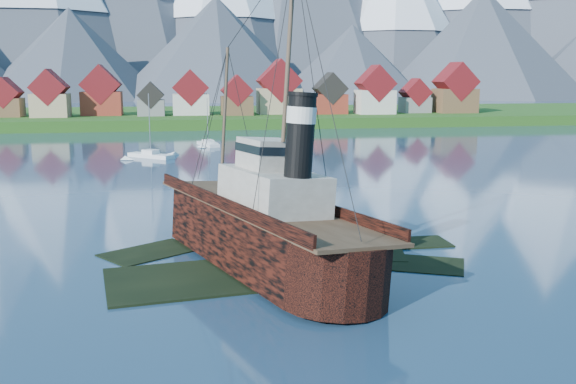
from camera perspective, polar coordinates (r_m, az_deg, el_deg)
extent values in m
plane|color=navy|center=(52.15, -2.37, -6.70)|extent=(1400.00, 1400.00, 0.00)
cube|color=black|center=(50.07, -5.51, -7.86)|extent=(19.08, 11.42, 1.00)
cube|color=black|center=(57.06, 3.12, -5.59)|extent=(15.15, 9.76, 1.00)
cube|color=black|center=(61.07, -1.60, -4.41)|extent=(11.45, 9.06, 1.00)
cube|color=black|center=(54.15, 10.56, -6.69)|extent=(10.27, 8.34, 1.00)
cube|color=black|center=(57.69, -12.10, -5.66)|extent=(9.42, 8.68, 1.00)
cube|color=black|center=(60.55, 11.27, -4.81)|extent=(6.00, 4.00, 1.00)
cube|color=#1E4012|center=(220.07, -8.17, 6.29)|extent=(600.00, 80.00, 3.20)
cube|color=#3F3D38|center=(182.20, -7.80, 5.47)|extent=(600.00, 2.50, 2.00)
cube|color=brown|center=(208.66, -23.73, 6.89)|extent=(9.00, 8.00, 5.50)
cube|color=maroon|center=(208.51, -23.82, 8.09)|extent=(9.16, 8.16, 9.16)
cube|color=tan|center=(202.98, -20.35, 7.23)|extent=(10.50, 9.00, 6.80)
cube|color=maroon|center=(202.81, -20.45, 8.72)|extent=(10.69, 9.18, 10.69)
cube|color=maroon|center=(206.87, -16.21, 7.57)|extent=(12.00, 8.50, 7.20)
cube|color=maroon|center=(206.71, -16.30, 9.16)|extent=(12.22, 8.67, 12.22)
cube|color=slate|center=(200.84, -12.06, 7.33)|extent=(8.00, 7.00, 4.80)
cube|color=black|center=(200.68, -12.11, 8.43)|extent=(8.15, 7.14, 8.15)
cube|color=beige|center=(203.70, -8.64, 7.71)|extent=(11.00, 9.50, 6.40)
cube|color=maroon|center=(203.53, -8.68, 9.17)|extent=(11.20, 9.69, 11.20)
cube|color=brown|center=(200.51, -4.57, 7.67)|extent=(9.50, 8.00, 5.80)
cube|color=maroon|center=(200.35, -4.59, 8.98)|extent=(9.67, 8.16, 9.67)
cube|color=tan|center=(207.16, -0.81, 8.09)|extent=(13.50, 10.00, 8.00)
cube|color=maroon|center=(207.00, -0.81, 9.87)|extent=(13.75, 10.20, 13.75)
cube|color=maroon|center=(207.37, 3.73, 7.82)|extent=(10.00, 8.50, 6.20)
cube|color=black|center=(207.21, 3.75, 9.17)|extent=(10.18, 8.67, 10.18)
cube|color=beige|center=(208.19, 7.72, 7.94)|extent=(11.50, 9.00, 7.50)
cube|color=maroon|center=(208.03, 7.76, 9.54)|extent=(11.71, 9.18, 11.71)
cube|color=slate|center=(216.95, 11.21, 7.60)|extent=(9.00, 7.50, 5.00)
cube|color=maroon|center=(216.80, 11.24, 8.69)|extent=(9.16, 7.65, 9.16)
cube|color=brown|center=(220.03, 14.60, 7.87)|extent=(12.50, 10.00, 7.80)
cube|color=maroon|center=(219.88, 14.67, 9.47)|extent=(12.73, 10.20, 12.73)
cone|color=#2D333D|center=(523.63, -6.00, 16.38)|extent=(170.00, 170.00, 145.00)
cone|color=#2D333D|center=(541.00, 9.60, 15.04)|extent=(150.00, 150.00, 125.00)
cone|color=#2D333D|center=(428.36, -18.72, 11.42)|extent=(120.00, 120.00, 58.00)
cone|color=#2D333D|center=(419.57, -6.34, 12.47)|extent=(136.00, 136.00, 66.00)
cone|color=#2D333D|center=(438.25, 5.71, 11.34)|extent=(110.00, 110.00, 50.00)
cone|color=#2D333D|center=(467.90, 16.79, 12.43)|extent=(150.00, 150.00, 75.00)
cube|color=black|center=(52.06, -2.53, -3.98)|extent=(7.51, 21.62, 4.50)
cone|color=black|center=(65.66, -4.09, -0.98)|extent=(7.51, 7.51, 7.51)
cylinder|color=black|center=(41.78, -0.63, -7.62)|extent=(7.51, 7.51, 4.50)
cube|color=#4C3826|center=(51.53, -2.55, -1.44)|extent=(7.36, 28.53, 0.27)
cube|color=black|center=(51.12, -6.56, -1.04)|extent=(0.21, 27.63, 0.97)
cube|color=black|center=(52.00, 1.39, -0.78)|extent=(0.21, 27.63, 0.97)
cube|color=#ADA89E|center=(49.65, -2.33, 0.00)|extent=(5.58, 9.12, 3.22)
cube|color=#ADA89E|center=(50.28, -2.51, 3.35)|extent=(3.86, 4.29, 2.36)
cylinder|color=black|center=(45.54, -1.79, 4.92)|extent=(2.04, 2.04, 6.01)
cylinder|color=silver|center=(45.42, -1.80, 6.81)|extent=(2.15, 2.15, 1.18)
cylinder|color=#473828|center=(59.10, -3.66, 6.48)|extent=(0.30, 0.30, 12.87)
cylinder|color=#473828|center=(47.82, -2.26, 12.77)|extent=(0.34, 0.34, 13.94)
cube|color=white|center=(122.91, -12.10, 3.05)|extent=(8.83, 8.21, 1.29)
cube|color=white|center=(122.79, -12.12, 3.52)|extent=(3.43, 3.38, 0.75)
cylinder|color=gray|center=(122.30, -12.21, 5.94)|extent=(0.15, 0.15, 11.16)
cube|color=white|center=(141.78, -7.12, 4.15)|extent=(4.70, 9.62, 1.12)
cube|color=white|center=(141.69, -7.12, 4.50)|extent=(2.67, 3.06, 0.65)
cylinder|color=gray|center=(141.30, -7.17, 6.33)|extent=(0.13, 0.13, 9.71)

